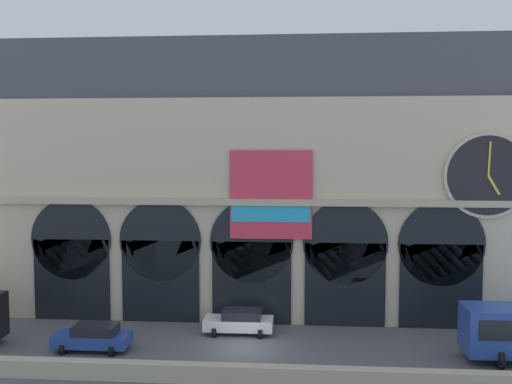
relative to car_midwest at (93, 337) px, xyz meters
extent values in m
plane|color=#54565B|center=(8.83, 0.86, -0.80)|extent=(200.00, 200.00, 0.00)
cube|color=#B2A891|center=(8.83, -3.97, -0.34)|extent=(90.00, 0.70, 0.93)
cube|color=beige|center=(8.83, 8.03, 6.79)|extent=(38.53, 4.34, 15.18)
cube|color=#424751|center=(8.83, 8.33, 16.46)|extent=(38.53, 3.74, 4.15)
cube|color=black|center=(-3.60, 5.81, 2.00)|extent=(5.31, 0.20, 5.61)
cylinder|color=black|center=(-3.60, 5.81, 4.81)|extent=(5.59, 0.20, 5.59)
cube|color=black|center=(2.62, 5.81, 2.00)|extent=(5.31, 0.20, 5.61)
cylinder|color=black|center=(2.62, 5.81, 4.81)|extent=(5.59, 0.20, 5.59)
cube|color=black|center=(8.83, 5.81, 2.00)|extent=(5.31, 0.20, 5.61)
cylinder|color=black|center=(8.83, 5.81, 4.81)|extent=(5.59, 0.20, 5.59)
cube|color=black|center=(15.05, 5.81, 2.00)|extent=(5.31, 0.20, 5.61)
cylinder|color=black|center=(15.05, 5.81, 4.81)|extent=(5.59, 0.20, 5.59)
cube|color=black|center=(21.26, 5.81, 2.00)|extent=(5.31, 0.20, 5.61)
cylinder|color=black|center=(21.26, 5.81, 4.81)|extent=(5.59, 0.20, 5.59)
cylinder|color=beige|center=(24.00, 5.71, 9.30)|extent=(5.53, 0.25, 5.53)
cylinder|color=black|center=(24.00, 5.59, 9.30)|extent=(5.12, 0.06, 5.12)
cube|color=gold|center=(24.36, 5.53, 8.69)|extent=(0.86, 0.04, 1.29)
cube|color=gold|center=(24.03, 5.51, 10.39)|extent=(0.19, 0.04, 2.18)
cube|color=#D8334C|center=(10.13, 5.69, 7.97)|extent=(5.44, 0.12, 5.86)
cube|color=#26A5D8|center=(10.13, 5.61, 6.87)|extent=(5.22, 0.04, 1.40)
cube|color=#B6AB91|center=(8.83, 5.71, 7.47)|extent=(38.53, 0.50, 0.44)
cube|color=#28479E|center=(-0.06, 0.00, -0.15)|extent=(4.40, 1.80, 0.70)
cube|color=black|center=(0.16, 0.00, 0.47)|extent=(2.46, 1.62, 0.55)
cylinder|color=black|center=(-1.51, -0.81, -0.50)|extent=(0.28, 0.60, 0.60)
cylinder|color=black|center=(-1.51, 0.81, -0.50)|extent=(0.28, 0.60, 0.60)
cylinder|color=black|center=(1.39, -0.81, -0.50)|extent=(0.28, 0.60, 0.60)
cylinder|color=black|center=(1.39, 0.81, -0.50)|extent=(0.28, 0.60, 0.60)
cube|color=white|center=(8.18, 3.70, -0.15)|extent=(4.40, 1.80, 0.70)
cube|color=black|center=(8.40, 3.70, 0.47)|extent=(2.46, 1.62, 0.55)
cylinder|color=black|center=(6.73, 2.89, -0.50)|extent=(0.28, 0.60, 0.60)
cylinder|color=black|center=(6.73, 4.51, -0.50)|extent=(0.28, 0.60, 0.60)
cylinder|color=black|center=(9.63, 2.89, -0.50)|extent=(0.28, 0.60, 0.60)
cylinder|color=black|center=(9.63, 4.51, -0.50)|extent=(0.28, 0.60, 0.60)
cylinder|color=black|center=(22.85, -1.05, -0.30)|extent=(0.28, 1.00, 1.00)
cylinder|color=black|center=(22.85, 1.20, -0.30)|extent=(0.28, 1.00, 1.00)
camera|label=1|loc=(12.13, -32.03, 11.15)|focal=40.32mm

